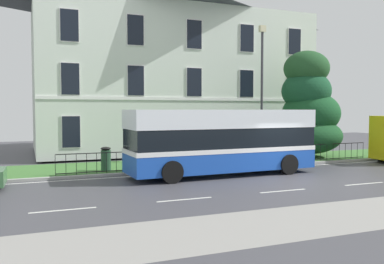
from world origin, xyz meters
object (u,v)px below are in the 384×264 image
(evergreen_tree, at_px, (308,110))
(litter_bin, at_px, (106,159))
(street_lamp_post, at_px, (262,85))
(single_decker_bus, at_px, (222,141))
(georgian_townhouse, at_px, (169,66))

(evergreen_tree, distance_m, litter_bin, 13.12)
(street_lamp_post, bearing_deg, single_decker_bus, -143.15)
(single_decker_bus, height_order, street_lamp_post, street_lamp_post)
(georgian_townhouse, xyz_separation_m, street_lamp_post, (2.38, -9.38, -1.90))
(single_decker_bus, height_order, litter_bin, single_decker_bus)
(georgian_townhouse, bearing_deg, litter_bin, -123.79)
(street_lamp_post, height_order, litter_bin, street_lamp_post)
(evergreen_tree, bearing_deg, single_decker_bus, -153.95)
(georgian_townhouse, relative_size, single_decker_bus, 2.15)
(georgian_townhouse, height_order, single_decker_bus, georgian_townhouse)
(street_lamp_post, relative_size, litter_bin, 6.59)
(single_decker_bus, bearing_deg, street_lamp_post, 34.97)
(litter_bin, bearing_deg, street_lamp_post, 2.65)
(single_decker_bus, relative_size, litter_bin, 7.81)
(georgian_townhouse, relative_size, street_lamp_post, 2.55)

